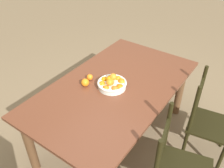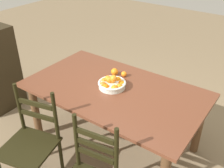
# 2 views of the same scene
# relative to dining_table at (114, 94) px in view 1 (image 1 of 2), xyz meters

# --- Properties ---
(ground_plane) EXTENTS (12.00, 12.00, 0.00)m
(ground_plane) POSITION_rel_dining_table_xyz_m (0.00, 0.00, -0.64)
(ground_plane) COLOR #7C684C
(dining_table) EXTENTS (1.85, 1.08, 0.75)m
(dining_table) POSITION_rel_dining_table_xyz_m (0.00, 0.00, 0.00)
(dining_table) COLOR brown
(dining_table) RESTS_ON ground
(chair_near_window) EXTENTS (0.47, 0.47, 0.97)m
(chair_near_window) POSITION_rel_dining_table_xyz_m (-0.36, 0.87, -0.19)
(chair_near_window) COLOR black
(chair_near_window) RESTS_ON ground
(fruit_bowl) EXTENTS (0.29, 0.29, 0.15)m
(fruit_bowl) POSITION_rel_dining_table_xyz_m (0.03, -0.01, 0.16)
(fruit_bowl) COLOR silver
(fruit_bowl) RESTS_ON dining_table
(orange_loose_0) EXTENTS (0.06, 0.06, 0.06)m
(orange_loose_0) POSITION_rel_dining_table_xyz_m (0.06, -0.27, 0.14)
(orange_loose_0) COLOR orange
(orange_loose_0) RESTS_ON dining_table
(orange_loose_1) EXTENTS (0.08, 0.08, 0.08)m
(orange_loose_1) POSITION_rel_dining_table_xyz_m (0.17, -0.24, 0.15)
(orange_loose_1) COLOR orange
(orange_loose_1) RESTS_ON dining_table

